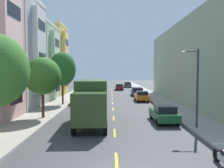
# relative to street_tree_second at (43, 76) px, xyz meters

# --- Properties ---
(ground_plane) EXTENTS (160.00, 160.00, 0.00)m
(ground_plane) POSITION_rel_street_tree_second_xyz_m (6.40, 18.33, -3.89)
(ground_plane) COLOR #424244
(sidewalk_left) EXTENTS (3.20, 120.00, 0.14)m
(sidewalk_left) POSITION_rel_street_tree_second_xyz_m (-0.70, 16.33, -3.82)
(sidewalk_left) COLOR #A39E93
(sidewalk_left) RESTS_ON ground_plane
(sidewalk_right) EXTENTS (3.20, 120.00, 0.14)m
(sidewalk_right) POSITION_rel_street_tree_second_xyz_m (13.50, 16.33, -3.82)
(sidewalk_right) COLOR #A39E93
(sidewalk_right) RESTS_ON ground_plane
(lane_centerline_dashes) EXTENTS (0.14, 47.20, 0.01)m
(lane_centerline_dashes) POSITION_rel_street_tree_second_xyz_m (6.40, 12.83, -3.89)
(lane_centerline_dashes) COLOR yellow
(lane_centerline_dashes) RESTS_ON ground_plane
(townhouse_fourth_sage) EXTENTS (12.55, 7.14, 11.37)m
(townhouse_fourth_sage) POSITION_rel_street_tree_second_xyz_m (-8.17, 13.14, 1.59)
(townhouse_fourth_sage) COLOR #99AD8E
(townhouse_fourth_sage) RESTS_ON ground_plane
(townhouse_fifth_mustard) EXTENTS (13.16, 7.14, 12.71)m
(townhouse_fifth_mustard) POSITION_rel_street_tree_second_xyz_m (-8.47, 20.48, 2.26)
(townhouse_fifth_mustard) COLOR tan
(townhouse_fifth_mustard) RESTS_ON ground_plane
(apartment_block_opposite) EXTENTS (10.00, 36.00, 10.91)m
(apartment_block_opposite) POSITION_rel_street_tree_second_xyz_m (20.10, 8.33, 1.56)
(apartment_block_opposite) COLOR #99AD8E
(apartment_block_opposite) RESTS_ON ground_plane
(street_tree_second) EXTENTS (3.26, 3.26, 5.44)m
(street_tree_second) POSITION_rel_street_tree_second_xyz_m (0.00, 0.00, 0.00)
(street_tree_second) COLOR #47331E
(street_tree_second) RESTS_ON sidewalk_left
(street_tree_third) EXTENTS (3.38, 3.38, 6.66)m
(street_tree_third) POSITION_rel_street_tree_second_xyz_m (0.00, 8.33, 0.74)
(street_tree_third) COLOR #47331E
(street_tree_third) RESTS_ON sidewalk_left
(street_lamp) EXTENTS (1.35, 0.28, 5.78)m
(street_lamp) POSITION_rel_street_tree_second_xyz_m (12.33, -3.80, -0.34)
(street_lamp) COLOR #38383D
(street_lamp) RESTS_ON sidewalk_right
(delivery_box_truck) EXTENTS (2.62, 7.43, 3.57)m
(delivery_box_truck) POSITION_rel_street_tree_second_xyz_m (4.59, -2.13, -1.90)
(delivery_box_truck) COLOR #2D471E
(delivery_box_truck) RESTS_ON ground_plane
(parked_hatchback_orange) EXTENTS (1.80, 4.02, 1.50)m
(parked_hatchback_orange) POSITION_rel_street_tree_second_xyz_m (10.64, 12.28, -3.14)
(parked_hatchback_orange) COLOR orange
(parked_hatchback_orange) RESTS_ON ground_plane
(parked_suv_silver) EXTENTS (1.97, 4.81, 1.93)m
(parked_suv_silver) POSITION_rel_street_tree_second_xyz_m (2.06, 33.71, -2.91)
(parked_suv_silver) COLOR #B2B5BA
(parked_suv_silver) RESTS_ON ground_plane
(parked_wagon_navy) EXTENTS (1.82, 4.70, 1.50)m
(parked_wagon_navy) POSITION_rel_street_tree_second_xyz_m (10.89, 19.69, -3.09)
(parked_wagon_navy) COLOR navy
(parked_wagon_navy) RESTS_ON ground_plane
(parked_hatchback_forest) EXTENTS (1.82, 4.03, 1.50)m
(parked_hatchback_forest) POSITION_rel_street_tree_second_xyz_m (10.61, -1.53, -3.14)
(parked_hatchback_forest) COLOR #194C28
(parked_hatchback_forest) RESTS_ON ground_plane
(parked_hatchback_black) EXTENTS (1.84, 4.04, 1.50)m
(parked_hatchback_black) POSITION_rel_street_tree_second_xyz_m (2.09, 27.73, -3.14)
(parked_hatchback_black) COLOR black
(parked_hatchback_black) RESTS_ON ground_plane
(parked_wagon_red) EXTENTS (1.85, 4.71, 1.50)m
(parked_wagon_red) POSITION_rel_street_tree_second_xyz_m (1.92, 10.24, -3.09)
(parked_wagon_red) COLOR #AD1E1E
(parked_wagon_red) RESTS_ON ground_plane
(parked_wagon_charcoal) EXTENTS (1.85, 4.71, 1.50)m
(parked_wagon_charcoal) POSITION_rel_street_tree_second_xyz_m (10.85, 42.12, -3.09)
(parked_wagon_charcoal) COLOR #333338
(parked_wagon_charcoal) RESTS_ON ground_plane
(moving_burgundy_sedan) EXTENTS (1.80, 4.50, 1.43)m
(moving_burgundy_sedan) POSITION_rel_street_tree_second_xyz_m (8.20, 32.54, -3.14)
(moving_burgundy_sedan) COLOR maroon
(moving_burgundy_sedan) RESTS_ON ground_plane
(parked_motorcycle) EXTENTS (0.62, 2.05, 0.90)m
(parked_motorcycle) POSITION_rel_street_tree_second_xyz_m (11.15, -10.47, -3.48)
(parked_motorcycle) COLOR black
(parked_motorcycle) RESTS_ON ground_plane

